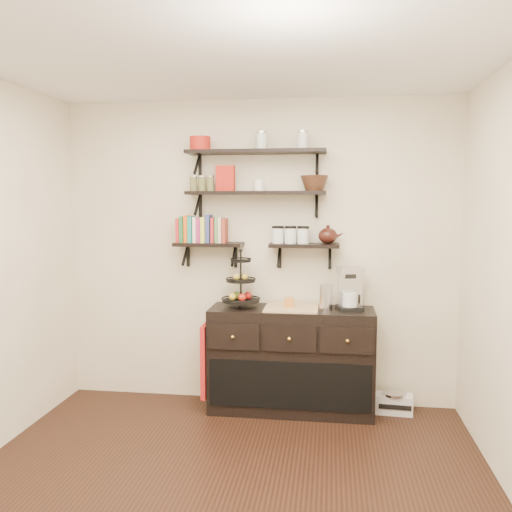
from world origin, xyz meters
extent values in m
plane|color=black|center=(0.00, 0.00, 0.00)|extent=(3.50, 3.50, 0.00)
cube|color=white|center=(0.00, 0.00, 2.70)|extent=(3.50, 3.50, 0.02)
cube|color=white|center=(0.00, 1.75, 1.35)|extent=(3.50, 0.02, 2.70)
cube|color=black|center=(0.00, 1.61, 2.23)|extent=(1.20, 0.27, 0.03)
cube|color=black|center=(-0.52, 1.74, 2.12)|extent=(0.02, 0.03, 0.20)
cube|color=black|center=(0.52, 1.74, 2.12)|extent=(0.02, 0.03, 0.20)
cube|color=black|center=(0.00, 1.61, 1.89)|extent=(1.20, 0.27, 0.03)
cube|color=black|center=(-0.52, 1.74, 1.77)|extent=(0.02, 0.03, 0.20)
cube|color=black|center=(0.52, 1.74, 1.77)|extent=(0.02, 0.03, 0.20)
cube|color=black|center=(-0.42, 1.62, 1.44)|extent=(0.60, 0.25, 0.03)
cube|color=black|center=(-0.64, 1.74, 1.32)|extent=(0.02, 0.03, 0.20)
cube|color=black|center=(-0.20, 1.74, 1.32)|extent=(0.03, 0.03, 0.20)
cube|color=black|center=(0.42, 1.62, 1.44)|extent=(0.60, 0.25, 0.03)
cube|color=black|center=(0.20, 1.74, 1.32)|extent=(0.03, 0.03, 0.20)
cube|color=black|center=(0.64, 1.74, 1.32)|extent=(0.02, 0.03, 0.20)
cube|color=red|center=(-0.68, 1.63, 1.55)|extent=(0.02, 0.15, 0.20)
cube|color=#276E39|center=(-0.65, 1.63, 1.57)|extent=(0.03, 0.15, 0.24)
cube|color=#EC5B11|center=(-0.61, 1.63, 1.55)|extent=(0.04, 0.15, 0.21)
cube|color=teal|center=(-0.57, 1.63, 1.57)|extent=(0.03, 0.15, 0.25)
cube|color=white|center=(-0.54, 1.63, 1.56)|extent=(0.03, 0.15, 0.22)
cube|color=#A52766|center=(-0.50, 1.63, 1.58)|extent=(0.04, 0.15, 0.26)
cube|color=#DAE646|center=(-0.46, 1.63, 1.56)|extent=(0.03, 0.15, 0.23)
cube|color=navy|center=(-0.42, 1.63, 1.55)|extent=(0.03, 0.15, 0.20)
cube|color=#B02B2C|center=(-0.38, 1.63, 1.57)|extent=(0.04, 0.15, 0.24)
cube|color=#53924E|center=(-0.34, 1.63, 1.55)|extent=(0.03, 0.15, 0.21)
cube|color=beige|center=(-0.31, 1.63, 1.57)|extent=(0.03, 0.15, 0.25)
cube|color=maroon|center=(-0.27, 1.63, 1.56)|extent=(0.02, 0.15, 0.22)
cylinder|color=silver|center=(0.19, 1.63, 1.51)|extent=(0.10, 0.10, 0.13)
cylinder|color=silver|center=(0.30, 1.63, 1.51)|extent=(0.10, 0.10, 0.13)
cylinder|color=silver|center=(0.41, 1.63, 1.51)|extent=(0.10, 0.10, 0.13)
cube|color=black|center=(0.32, 1.51, 0.45)|extent=(1.40, 0.45, 0.90)
cube|color=tan|center=(0.32, 1.51, 0.91)|extent=(0.45, 0.41, 0.02)
sphere|color=gold|center=(-0.14, 1.26, 0.70)|extent=(0.04, 0.04, 0.04)
sphere|color=gold|center=(0.32, 1.26, 0.70)|extent=(0.04, 0.04, 0.04)
sphere|color=gold|center=(0.79, 1.26, 0.70)|extent=(0.04, 0.04, 0.04)
cylinder|color=black|center=(-0.12, 1.51, 1.14)|extent=(0.02, 0.02, 0.48)
cylinder|color=black|center=(-0.12, 1.51, 0.96)|extent=(0.33, 0.33, 0.01)
cylinder|color=black|center=(-0.12, 1.51, 1.13)|extent=(0.25, 0.25, 0.02)
cylinder|color=black|center=(-0.12, 1.51, 1.30)|extent=(0.17, 0.17, 0.02)
sphere|color=#B21914|center=(-0.06, 1.55, 1.00)|extent=(0.07, 0.07, 0.07)
sphere|color=gold|center=(-0.16, 1.51, 1.16)|extent=(0.06, 0.06, 0.06)
cube|color=#B96C2A|center=(0.30, 1.51, 0.96)|extent=(0.08, 0.08, 0.08)
cube|color=black|center=(0.81, 1.51, 0.92)|extent=(0.24, 0.23, 0.04)
cube|color=silver|center=(0.81, 1.58, 1.07)|extent=(0.21, 0.12, 0.31)
cube|color=silver|center=(0.81, 1.51, 1.24)|extent=(0.24, 0.23, 0.06)
cylinder|color=silver|center=(0.81, 1.50, 1.00)|extent=(0.15, 0.15, 0.12)
cylinder|color=silver|center=(0.61, 1.49, 1.01)|extent=(0.11, 0.11, 0.22)
cube|color=#B1131A|center=(-0.41, 1.41, 0.45)|extent=(0.04, 0.27, 0.63)
cube|color=silver|center=(1.20, 1.57, 0.08)|extent=(0.32, 0.18, 0.17)
cylinder|color=silver|center=(1.20, 1.57, 0.18)|extent=(0.22, 0.22, 0.02)
cube|color=black|center=(1.20, 1.49, 0.08)|extent=(0.27, 0.03, 0.04)
cube|color=#AF1E14|center=(-0.27, 1.61, 2.01)|extent=(0.17, 0.08, 0.22)
cylinder|color=white|center=(0.03, 1.61, 1.95)|extent=(0.09, 0.09, 0.10)
cylinder|color=#AF1E14|center=(-0.49, 1.61, 2.31)|extent=(0.18, 0.18, 0.12)
camera|label=1|loc=(0.64, -3.04, 1.82)|focal=38.00mm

